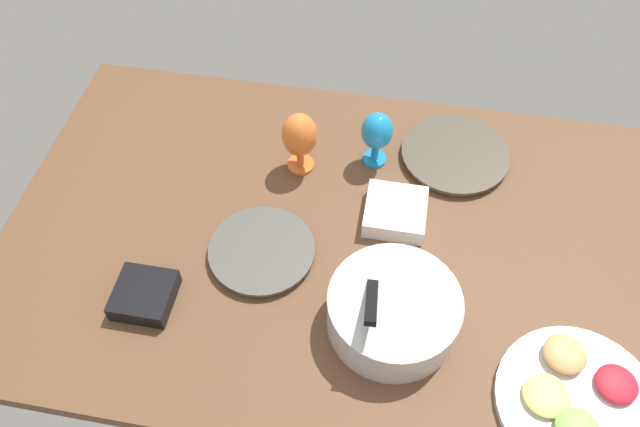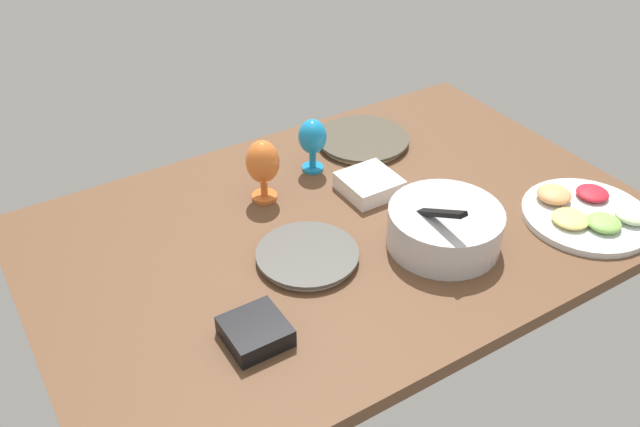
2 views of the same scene
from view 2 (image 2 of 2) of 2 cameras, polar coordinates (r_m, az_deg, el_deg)
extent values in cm
cube|color=brown|center=(181.21, 1.78, -1.41)|extent=(160.00, 104.00, 4.00)
cylinder|color=beige|center=(215.03, 3.59, 6.05)|extent=(26.51, 26.51, 1.43)
cylinder|color=#494233|center=(214.45, 3.60, 6.31)|extent=(28.81, 28.81, 0.86)
cylinder|color=silver|center=(168.17, -1.06, -3.69)|extent=(23.43, 23.43, 1.46)
cylinder|color=#4E4C47|center=(167.42, -1.06, -3.38)|extent=(25.47, 25.47, 0.88)
cylinder|color=silver|center=(173.11, 10.37, -1.17)|extent=(28.78, 28.78, 10.30)
cylinder|color=white|center=(171.28, 10.48, -0.35)|extent=(25.90, 25.90, 1.85)
cube|color=black|center=(166.38, 9.29, 0.08)|extent=(3.51, 20.99, 11.87)
cylinder|color=silver|center=(194.81, 21.38, -0.18)|extent=(33.90, 33.90, 1.80)
ellipsoid|color=#F9E072|center=(188.54, 20.23, -0.41)|extent=(9.55, 9.55, 2.32)
ellipsoid|color=#8CC659|center=(189.87, 22.66, -0.72)|extent=(8.80, 8.80, 2.67)
ellipsoid|color=beige|center=(195.57, 24.65, -0.11)|extent=(8.66, 8.66, 2.89)
ellipsoid|color=red|center=(200.90, 21.84, 1.59)|extent=(8.69, 8.69, 2.28)
ellipsoid|color=#F2A566|center=(195.59, 18.99, 1.52)|extent=(9.14, 9.14, 3.43)
cylinder|color=orange|center=(190.19, -4.66, 1.46)|extent=(7.11, 7.11, 1.00)
cylinder|color=orange|center=(188.62, -4.70, 2.15)|extent=(2.00, 2.00, 4.57)
ellipsoid|color=orange|center=(184.02, -4.83, 4.34)|extent=(9.20, 9.20, 12.39)
cylinder|color=#198BCE|center=(201.84, -0.61, 3.85)|extent=(6.32, 6.32, 1.00)
cylinder|color=#198BCE|center=(200.28, -0.62, 4.55)|extent=(2.00, 2.00, 4.84)
ellipsoid|color=#198BCE|center=(196.36, -0.63, 6.46)|extent=(8.25, 8.25, 10.50)
cube|color=white|center=(191.52, 4.14, 2.46)|extent=(14.93, 14.93, 4.84)
cube|color=#F9E072|center=(190.67, 4.16, 2.84)|extent=(12.25, 12.25, 1.55)
cube|color=black|center=(148.35, -5.43, -9.80)|extent=(12.94, 12.94, 4.53)
cube|color=tan|center=(147.31, -5.46, -9.41)|extent=(10.61, 10.61, 1.45)
camera|label=1|loc=(1.00, 50.59, 36.07)|focal=35.23mm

